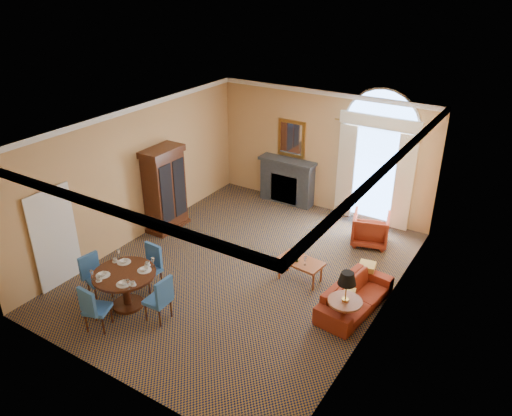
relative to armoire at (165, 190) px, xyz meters
The scene contains 12 objects.
ground 2.97m from the armoire, 12.91° to the right, with size 7.50×7.50×0.00m, color #111935.
room_envelope 3.08m from the armoire, ahead, with size 6.04×7.52×3.45m.
armoire is the anchor object (origin of this frame).
dining_table 3.28m from the armoire, 62.52° to the right, with size 1.20×1.20×0.96m.
dining_chair_north 2.61m from the armoire, 55.44° to the right, with size 0.45×0.46×0.94m.
dining_chair_south 4.05m from the armoire, 67.45° to the right, with size 0.54×0.54×0.94m.
dining_chair_east 3.75m from the armoire, 50.21° to the right, with size 0.45×0.43×0.94m.
dining_chair_west 3.10m from the armoire, 75.92° to the right, with size 0.52×0.52×0.94m.
sofa 5.36m from the armoire, ahead, with size 1.88×0.73×0.55m, color maroon.
armchair 5.05m from the armoire, 22.92° to the left, with size 0.82×0.85×0.77m, color maroon.
coffee_table 3.98m from the armoire, ahead, with size 0.99×0.62×0.81m.
side_table 5.48m from the armoire, 13.48° to the right, with size 0.62×0.62×1.19m.
Camera 1 is at (5.10, -7.62, 6.02)m, focal length 35.00 mm.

